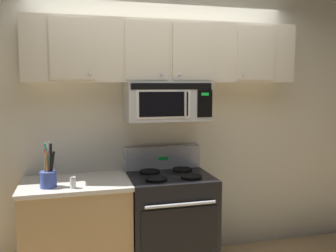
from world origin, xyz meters
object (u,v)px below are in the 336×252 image
Objects in this scene: over_range_microwave at (167,101)px; salt_shaker at (73,183)px; utensil_crock_blue at (48,176)px; stove_range at (170,221)px.

over_range_microwave reaches higher than salt_shaker.
over_range_microwave is at bearing 13.08° from utensil_crock_blue.
stove_range is at bearing 13.34° from salt_shaker.
salt_shaker is at bearing -166.66° from stove_range.
salt_shaker is at bearing -21.82° from utensil_crock_blue.
utensil_crock_blue is at bearing -173.06° from stove_range.
stove_range reaches higher than salt_shaker.
stove_range is 1.47× the size of over_range_microwave.
stove_range is 1.01m from salt_shaker.
over_range_microwave reaches higher than utensil_crock_blue.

